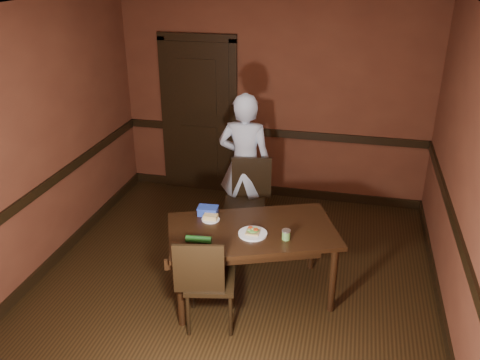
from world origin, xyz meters
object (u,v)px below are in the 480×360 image
at_px(person, 245,164).
at_px(sauce_jar, 286,235).
at_px(chair_far, 244,204).
at_px(chair_near, 210,279).
at_px(sandwich_plate, 253,233).
at_px(cheese_saucer, 211,218).
at_px(food_tub, 208,211).
at_px(dining_table, 252,262).

distance_m(person, sauce_jar, 1.54).
bearing_deg(sauce_jar, chair_far, 120.36).
height_order(chair_near, sandwich_plate, chair_near).
bearing_deg(cheese_saucer, food_tub, 119.55).
bearing_deg(person, chair_near, 91.87).
height_order(chair_far, sauce_jar, chair_far).
xyz_separation_m(chair_near, cheese_saucer, (-0.16, 0.58, 0.29)).
distance_m(chair_near, food_tub, 0.77).
relative_size(chair_far, sauce_jar, 10.34).
xyz_separation_m(chair_far, chair_near, (0.01, -1.44, -0.03)).
distance_m(chair_far, person, 0.48).
height_order(dining_table, food_tub, food_tub).
bearing_deg(chair_far, dining_table, -83.46).
bearing_deg(dining_table, sandwich_plate, -97.03).
height_order(person, sauce_jar, person).
bearing_deg(dining_table, food_tub, 137.90).
height_order(chair_far, food_tub, chair_far).
relative_size(chair_far, chair_near, 1.06).
bearing_deg(sandwich_plate, chair_far, 106.53).
bearing_deg(food_tub, sandwich_plate, -33.13).
bearing_deg(person, cheese_saucer, 85.63).
height_order(chair_far, cheese_saucer, chair_far).
xyz_separation_m(dining_table, chair_near, (-0.27, -0.49, 0.10)).
relative_size(dining_table, cheese_saucer, 8.87).
relative_size(chair_far, cheese_saucer, 5.56).
relative_size(dining_table, sandwich_plate, 5.85).
height_order(sandwich_plate, sauce_jar, sauce_jar).
height_order(chair_far, person, person).
xyz_separation_m(sandwich_plate, cheese_saucer, (-0.45, 0.18, 0.00)).
distance_m(dining_table, chair_near, 0.57).
xyz_separation_m(person, sauce_jar, (0.69, -1.38, -0.07)).
relative_size(person, cheese_saucer, 9.61).
height_order(sauce_jar, food_tub, sauce_jar).
bearing_deg(cheese_saucer, sandwich_plate, -21.74).
bearing_deg(person, sandwich_plate, 104.74).
height_order(person, sandwich_plate, person).
relative_size(sauce_jar, cheese_saucer, 0.54).
bearing_deg(person, dining_table, 104.84).
bearing_deg(chair_far, cheese_saucer, -109.65).
xyz_separation_m(dining_table, sauce_jar, (0.33, -0.11, 0.41)).
bearing_deg(chair_near, sandwich_plate, -138.60).
relative_size(chair_near, sauce_jar, 9.78).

